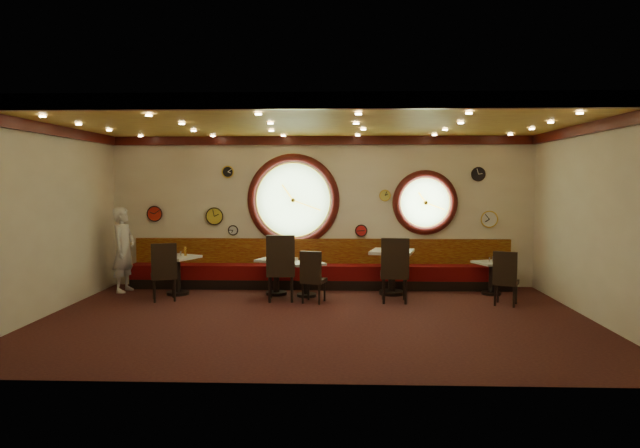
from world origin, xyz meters
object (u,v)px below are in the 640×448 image
Objects in this scene: table_c at (307,275)px; condiment_d_bottle at (395,246)px; chair_c at (312,273)px; condiment_a_pepper at (181,254)px; table_d at (392,267)px; condiment_b_pepper at (278,257)px; waiter at (124,250)px; condiment_d_salt at (387,247)px; condiment_e_bottle at (497,258)px; table_b at (276,272)px; condiment_c_pepper at (308,260)px; chair_a at (164,268)px; table_e at (491,274)px; condiment_c_bottle at (312,258)px; condiment_a_bottle at (185,251)px; condiment_a_salt at (176,253)px; condiment_e_pepper at (493,259)px; condiment_c_salt at (305,259)px; condiment_b_bottle at (283,254)px; condiment_e_salt at (489,259)px; table_a at (177,270)px; chair_e at (505,275)px; condiment_b_salt at (275,255)px; chair_b at (281,263)px; condiment_d_pepper at (394,247)px; chair_d at (395,266)px.

condiment_d_bottle is at bearing 13.20° from table_c.
chair_c is 6.59× the size of condiment_a_pepper.
table_d is at bearing 2.38° from condiment_a_pepper.
waiter reaches higher than condiment_b_pepper.
condiment_e_bottle is at bearing 2.19° from condiment_d_salt.
table_b is 9.77× the size of condiment_c_pepper.
chair_a reaches higher than condiment_a_pepper.
condiment_c_bottle is (-3.55, -0.26, 0.34)m from table_e.
condiment_a_bottle is (-2.56, 0.77, 0.30)m from chair_c.
condiment_e_bottle is at bearing -1.00° from condiment_d_bottle.
condiment_a_salt is 6.30m from condiment_e_pepper.
condiment_c_salt is at bearing -7.97° from chair_a.
table_d is at bearing -179.35° from condiment_e_pepper.
condiment_c_salt reaches higher than table_b.
condiment_a_pepper is 0.51× the size of condiment_b_bottle.
condiment_c_bottle is at bearing -175.20° from condiment_e_salt.
table_d is at bearing -83.78° from waiter.
condiment_b_pepper is at bearing 0.03° from table_a.
chair_e is 4.40m from condiment_b_salt.
condiment_c_salt is (-1.72, -0.26, 0.17)m from table_d.
chair_b reaches higher than chair_c.
table_c is at bearing 43.81° from chair_b.
condiment_e_bottle is (0.13, 0.05, 0.31)m from table_e.
table_c is 0.35m from condiment_c_bottle.
table_d is at bearing -166.37° from condiment_d_pepper.
chair_b is (0.16, -0.66, 0.27)m from table_b.
table_b is 1.13× the size of chair_d.
condiment_c_pepper reaches higher than table_e.
condiment_a_pepper is 1.27m from waiter.
waiter reaches higher than chair_d.
table_e is 7.43m from waiter.
waiter is at bearing 177.62° from condiment_b_salt.
condiment_b_pepper is 1.03× the size of condiment_c_pepper.
condiment_a_pepper is (-4.09, -0.20, -0.12)m from condiment_d_salt.
condiment_c_bottle is 3.53m from condiment_e_salt.
condiment_c_salt is at bearing 121.24° from chair_c.
chair_d is at bearing -85.19° from condiment_d_salt.
chair_d is (4.24, -0.66, 0.21)m from table_a.
condiment_e_salt is at bearing 5.78° from condiment_c_pepper.
chair_c is 0.66m from condiment_c_pepper.
condiment_c_salt is 0.67× the size of condiment_d_bottle.
condiment_d_bottle is at bearing 13.58° from condiment_c_pepper.
condiment_e_pepper reaches higher than condiment_e_salt.
condiment_b_salt reaches higher than table_b.
waiter is at bearing 174.50° from condiment_c_pepper.
chair_c reaches higher than condiment_b_bottle.
table_b is at bearing 98.98° from chair_b.
table_d is (2.29, 0.11, 0.10)m from table_b.
condiment_a_bottle is (-1.81, -0.02, 0.41)m from table_b.
table_c is 1.82m from condiment_d_pepper.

